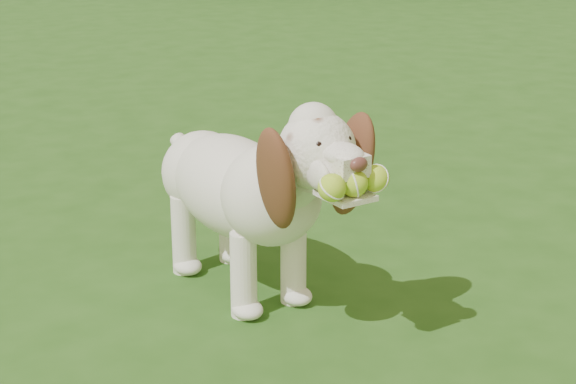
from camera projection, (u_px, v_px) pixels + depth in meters
name	position (u px, v px, depth m)	size (l,w,h in m)	color
ground	(218.00, 333.00, 2.74)	(80.00, 80.00, 0.00)	#244E16
dog	(250.00, 185.00, 2.86)	(0.49, 1.05, 0.68)	white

